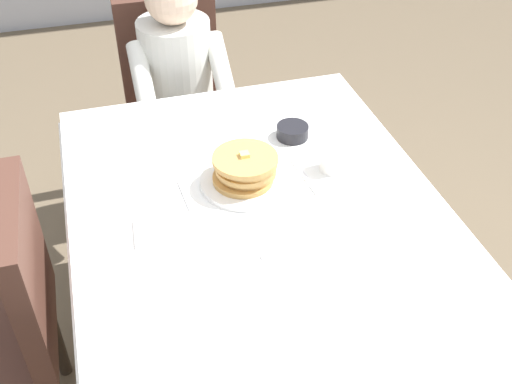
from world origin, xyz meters
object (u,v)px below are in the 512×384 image
object	(u,v)px
plate_breakfast	(245,181)
spoon_near_edge	(288,253)
bowl_butter	(292,132)
dining_table_main	(262,237)
knife_right_of_plate	(304,176)
cup_coffee	(333,158)
breakfast_stack	(245,168)
chair_diner	(175,91)
chair_left_side	(5,318)
diner_person	(179,79)
fork_left_of_plate	(186,197)

from	to	relation	value
plate_breakfast	spoon_near_edge	bearing A→B (deg)	-84.86
bowl_butter	spoon_near_edge	world-z (taller)	bowl_butter
dining_table_main	knife_right_of_plate	distance (m)	0.25
cup_coffee	knife_right_of_plate	bearing A→B (deg)	-171.78
plate_breakfast	breakfast_stack	bearing A→B (deg)	-22.38
cup_coffee	bowl_butter	world-z (taller)	cup_coffee
chair_diner	knife_right_of_plate	distance (m)	1.08
bowl_butter	plate_breakfast	bearing A→B (deg)	-137.61
breakfast_stack	cup_coffee	world-z (taller)	breakfast_stack
breakfast_stack	dining_table_main	bearing A→B (deg)	-87.36
bowl_butter	chair_left_side	bearing A→B (deg)	-159.74
dining_table_main	chair_left_side	bearing A→B (deg)	180.00
breakfast_stack	plate_breakfast	bearing A→B (deg)	157.62
chair_left_side	spoon_near_edge	xyz separation A→B (m)	(0.79, -0.18, 0.21)
diner_person	cup_coffee	size ratio (longest dim) A/B	9.91
chair_diner	cup_coffee	world-z (taller)	chair_diner
plate_breakfast	fork_left_of_plate	world-z (taller)	plate_breakfast
cup_coffee	fork_left_of_plate	bearing A→B (deg)	-178.31
plate_breakfast	fork_left_of_plate	size ratio (longest dim) A/B	1.56
knife_right_of_plate	spoon_near_edge	size ratio (longest dim) A/B	1.33
chair_left_side	bowl_butter	bearing A→B (deg)	-69.74
knife_right_of_plate	cup_coffee	bearing A→B (deg)	-86.71
chair_diner	plate_breakfast	bearing A→B (deg)	93.21
chair_diner	bowl_butter	bearing A→B (deg)	109.36
bowl_butter	spoon_near_edge	xyz separation A→B (m)	(-0.20, -0.54, -0.02)
cup_coffee	bowl_butter	xyz separation A→B (m)	(-0.06, 0.21, -0.02)
diner_person	plate_breakfast	bearing A→B (deg)	93.80
breakfast_stack	bowl_butter	world-z (taller)	breakfast_stack
chair_diner	plate_breakfast	size ratio (longest dim) A/B	3.32
chair_left_side	spoon_near_edge	bearing A→B (deg)	-102.52
dining_table_main	diner_person	xyz separation A→B (m)	(-0.07, 1.01, 0.02)
diner_person	knife_right_of_plate	world-z (taller)	diner_person
chair_diner	chair_left_side	xyz separation A→B (m)	(-0.70, -1.17, 0.00)
fork_left_of_plate	knife_right_of_plate	world-z (taller)	same
dining_table_main	chair_diner	world-z (taller)	chair_diner
fork_left_of_plate	chair_left_side	bearing A→B (deg)	100.33
chair_diner	cup_coffee	size ratio (longest dim) A/B	8.23
dining_table_main	spoon_near_edge	world-z (taller)	spoon_near_edge
diner_person	plate_breakfast	xyz separation A→B (m)	(0.06, -0.86, 0.08)
cup_coffee	plate_breakfast	bearing A→B (deg)	178.83
chair_diner	bowl_butter	xyz separation A→B (m)	(0.28, -0.80, 0.23)
chair_left_side	fork_left_of_plate	distance (m)	0.63
chair_diner	fork_left_of_plate	bearing A→B (deg)	82.64
bowl_butter	fork_left_of_plate	bearing A→B (deg)	-151.45
dining_table_main	cup_coffee	bearing A→B (deg)	28.65
chair_left_side	plate_breakfast	size ratio (longest dim) A/B	3.32
chair_left_side	breakfast_stack	xyz separation A→B (m)	(0.76, 0.16, 0.27)
diner_person	knife_right_of_plate	bearing A→B (deg)	105.74
plate_breakfast	fork_left_of_plate	distance (m)	0.19
fork_left_of_plate	spoon_near_edge	world-z (taller)	same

